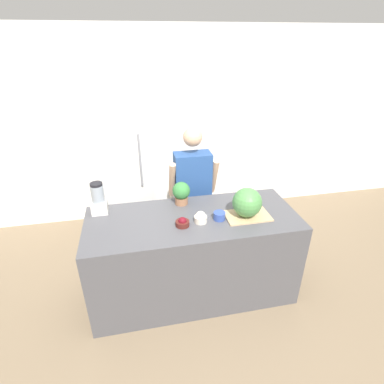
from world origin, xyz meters
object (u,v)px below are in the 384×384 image
object	(u,v)px
refrigerator	(122,166)
bowl_cherries	(182,223)
watermelon	(247,203)
potted_plant	(181,192)
blender	(99,200)
person	(193,194)
bowl_cream	(201,218)
bowl_small_blue	(219,216)

from	to	relation	value
refrigerator	bowl_cherries	xyz separation A→B (m)	(0.54, -1.49, 0.02)
watermelon	bowl_cherries	world-z (taller)	watermelon
refrigerator	watermelon	bearing A→B (deg)	-51.63
refrigerator	watermelon	distance (m)	1.87
watermelon	potted_plant	bearing A→B (deg)	146.36
watermelon	blender	distance (m)	1.41
person	watermelon	world-z (taller)	person
refrigerator	person	world-z (taller)	refrigerator
bowl_cream	bowl_small_blue	bearing A→B (deg)	2.87
person	blender	xyz separation A→B (m)	(-1.00, -0.39, 0.24)
refrigerator	bowl_small_blue	bearing A→B (deg)	-58.38
potted_plant	bowl_cherries	bearing A→B (deg)	-98.63
refrigerator	person	xyz separation A→B (m)	(0.80, -0.71, -0.12)
person	bowl_cherries	bearing A→B (deg)	-108.17
bowl_cream	potted_plant	distance (m)	0.40
bowl_cream	bowl_small_blue	world-z (taller)	bowl_cream
potted_plant	refrigerator	bearing A→B (deg)	118.84
person	potted_plant	world-z (taller)	person
watermelon	bowl_cream	bearing A→B (deg)	-179.61
watermelon	bowl_cream	world-z (taller)	watermelon
bowl_cream	refrigerator	bearing A→B (deg)	116.02
bowl_small_blue	potted_plant	bearing A→B (deg)	129.02
bowl_cherries	blender	size ratio (longest dim) A/B	0.40
watermelon	bowl_small_blue	xyz separation A→B (m)	(-0.26, 0.01, -0.12)
watermelon	bowl_cherries	size ratio (longest dim) A/B	2.19
bowl_small_blue	blender	xyz separation A→B (m)	(-1.10, 0.36, 0.10)
watermelon	bowl_cream	size ratio (longest dim) A/B	2.34
watermelon	potted_plant	distance (m)	0.67
refrigerator	blender	world-z (taller)	refrigerator
refrigerator	bowl_cherries	distance (m)	1.59
bowl_cream	potted_plant	size ratio (longest dim) A/B	0.50
refrigerator	potted_plant	size ratio (longest dim) A/B	7.87
bowl_small_blue	refrigerator	bearing A→B (deg)	121.62
bowl_small_blue	watermelon	bearing A→B (deg)	-1.34
bowl_small_blue	bowl_cream	bearing A→B (deg)	-177.13
person	bowl_cherries	world-z (taller)	person
refrigerator	potted_plant	bearing A→B (deg)	-61.16
person	bowl_cream	world-z (taller)	person
blender	potted_plant	size ratio (longest dim) A/B	1.32
bowl_cream	potted_plant	bearing A→B (deg)	106.98
refrigerator	blender	xyz separation A→B (m)	(-0.20, -1.10, 0.12)
blender	bowl_cherries	bearing A→B (deg)	-27.93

